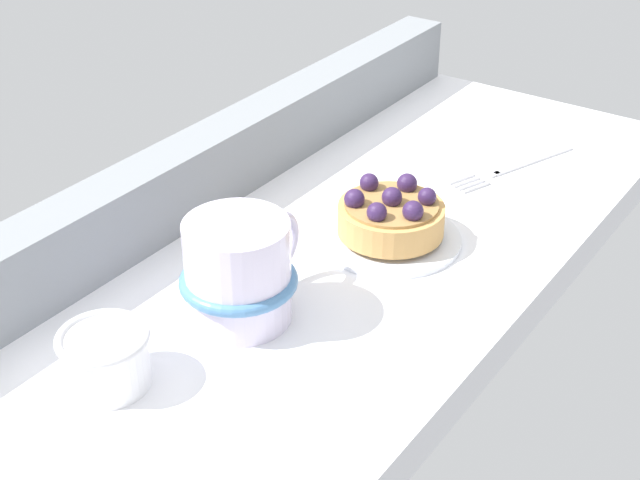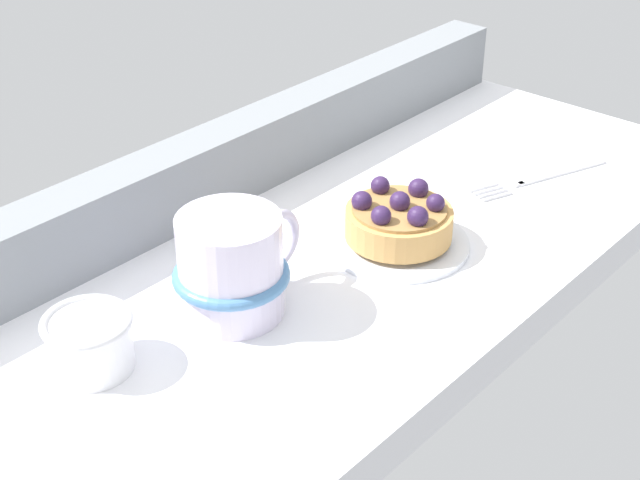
# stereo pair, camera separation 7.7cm
# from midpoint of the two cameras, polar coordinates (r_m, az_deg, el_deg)

# --- Properties ---
(ground_plane) EXTENTS (0.89, 0.35, 0.04)m
(ground_plane) POSITION_cam_midpoint_polar(r_m,az_deg,el_deg) (0.83, -2.05, -2.07)
(ground_plane) COLOR white
(window_rail_back) EXTENTS (0.87, 0.05, 0.07)m
(window_rail_back) POSITION_cam_midpoint_polar(r_m,az_deg,el_deg) (0.89, -10.07, 3.96)
(window_rail_back) COLOR gray
(window_rail_back) RESTS_ON ground_plane
(dessert_plate) EXTENTS (0.13, 0.13, 0.01)m
(dessert_plate) POSITION_cam_midpoint_polar(r_m,az_deg,el_deg) (0.84, 1.72, 0.14)
(dessert_plate) COLOR silver
(dessert_plate) RESTS_ON ground_plane
(raspberry_tart) EXTENTS (0.10, 0.10, 0.04)m
(raspberry_tart) POSITION_cam_midpoint_polar(r_m,az_deg,el_deg) (0.83, 1.73, 1.47)
(raspberry_tart) COLOR tan
(raspberry_tart) RESTS_ON dessert_plate
(coffee_mug) EXTENTS (0.13, 0.09, 0.09)m
(coffee_mug) POSITION_cam_midpoint_polar(r_m,az_deg,el_deg) (0.73, -8.01, -2.04)
(coffee_mug) COLOR silver
(coffee_mug) RESTS_ON ground_plane
(dessert_fork) EXTENTS (0.16, 0.07, 0.01)m
(dessert_fork) POSITION_cam_midpoint_polar(r_m,az_deg,el_deg) (0.98, 9.65, 4.43)
(dessert_fork) COLOR silver
(dessert_fork) RESTS_ON ground_plane
(sugar_bowl) EXTENTS (0.07, 0.07, 0.04)m
(sugar_bowl) POSITION_cam_midpoint_polar(r_m,az_deg,el_deg) (0.69, -16.25, -7.06)
(sugar_bowl) COLOR white
(sugar_bowl) RESTS_ON ground_plane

